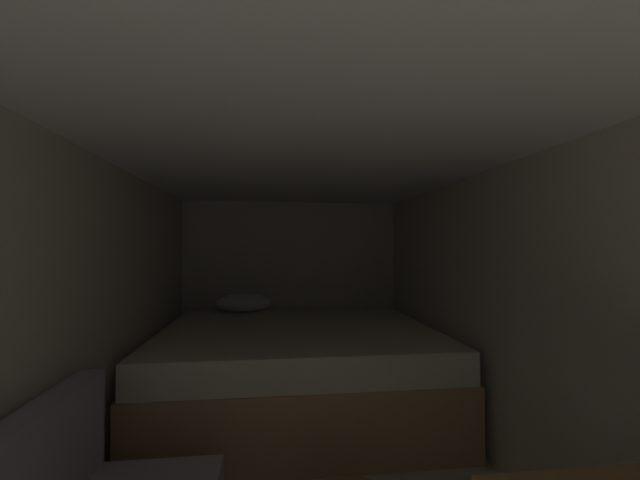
% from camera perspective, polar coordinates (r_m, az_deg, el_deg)
% --- Properties ---
extents(wall_back, '(2.57, 0.05, 1.98)m').
position_cam_1_polar(wall_back, '(4.69, -4.17, -6.69)').
color(wall_back, beige).
rests_on(wall_back, ground).
extents(wall_left, '(0.05, 4.94, 1.98)m').
position_cam_1_polar(wall_left, '(2.44, -32.43, -11.76)').
color(wall_left, beige).
rests_on(wall_left, ground).
extents(wall_right, '(0.05, 4.94, 1.98)m').
position_cam_1_polar(wall_right, '(2.67, 27.67, -10.84)').
color(wall_right, beige).
rests_on(wall_right, ground).
extents(ceiling_slab, '(2.57, 4.94, 0.05)m').
position_cam_1_polar(ceiling_slab, '(2.25, -0.80, 13.24)').
color(ceiling_slab, white).
rests_on(ceiling_slab, wall_left).
extents(bed, '(2.35, 2.09, 0.95)m').
position_cam_1_polar(bed, '(3.71, -3.35, -17.84)').
color(bed, tan).
rests_on(bed, ground).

